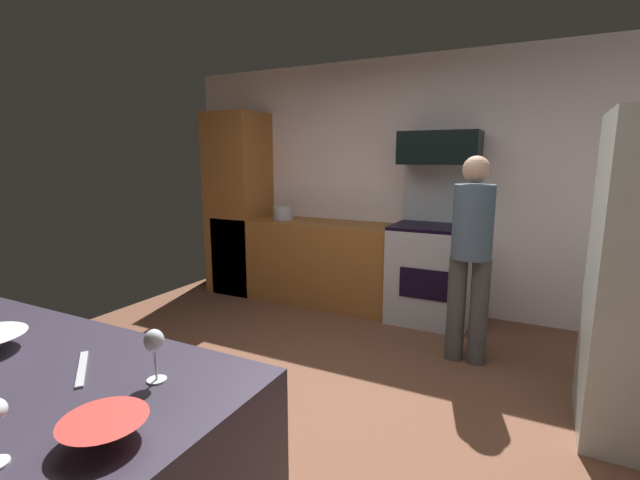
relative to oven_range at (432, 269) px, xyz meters
The scene contains 11 objects.
ground_plane 2.09m from the oven_range, 101.99° to the right, with size 5.20×4.80×0.02m, color brown.
wall_back 0.96m from the oven_range, 138.93° to the left, with size 5.20×0.12×2.60m, color silver.
lower_cabinet_run 1.32m from the oven_range, behind, with size 2.40×0.60×0.90m, color #955B29.
cabinet_column 2.38m from the oven_range, behind, with size 0.60×0.60×2.10m, color #955B29.
oven_range is the anchor object (origin of this frame).
microwave 1.17m from the oven_range, 90.00° to the left, with size 0.74×0.38×0.31m, color black.
person_cook 0.99m from the oven_range, 59.65° to the right, with size 0.31×0.30×1.60m.
mixing_bowl_small 3.62m from the oven_range, 89.80° to the right, with size 0.21×0.21×0.06m, color red.
wine_glass_near 3.37m from the oven_range, 91.83° to the right, with size 0.06×0.06×0.17m.
knife_chef 3.43m from the oven_range, 96.43° to the right, with size 0.27×0.02×0.01m, color #B7BABF.
stock_pot 1.76m from the oven_range, behind, with size 0.23×0.23×0.15m, color #B5B6BD.
Camera 1 is at (1.34, -2.25, 1.58)m, focal length 24.71 mm.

